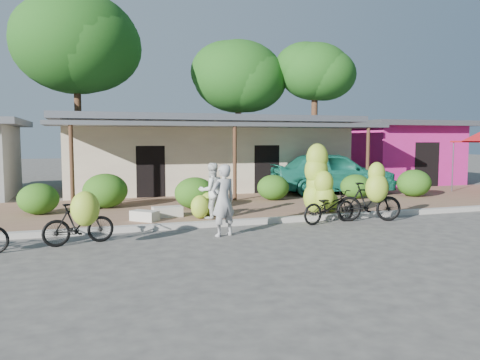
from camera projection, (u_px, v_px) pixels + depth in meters
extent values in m
plane|color=#43413F|center=(310.00, 237.00, 11.38)|extent=(100.00, 100.00, 0.00)
cube|color=#8D644C|center=(244.00, 206.00, 16.11)|extent=(60.00, 6.00, 0.12)
cube|color=#A8A399|center=(278.00, 220.00, 13.27)|extent=(60.00, 0.25, 0.15)
cube|color=beige|center=(203.00, 156.00, 21.65)|extent=(12.00, 6.00, 3.10)
cube|color=slate|center=(203.00, 120.00, 21.51)|extent=(13.00, 7.00, 0.25)
cube|color=black|center=(220.00, 170.00, 18.90)|extent=(1.40, 0.12, 2.20)
cube|color=slate|center=(228.00, 125.00, 17.75)|extent=(13.00, 2.00, 0.15)
cylinder|color=#4D311E|center=(72.00, 168.00, 15.29)|extent=(0.14, 0.14, 2.85)
cylinder|color=#4D311E|center=(235.00, 165.00, 17.03)|extent=(0.14, 0.14, 2.85)
cylinder|color=#4D311E|center=(368.00, 162.00, 18.77)|extent=(0.14, 0.14, 2.85)
cube|color=#C81E82|center=(395.00, 155.00, 24.92)|extent=(5.00, 5.00, 3.00)
cube|color=slate|center=(396.00, 124.00, 24.78)|extent=(6.00, 6.00, 0.25)
cube|color=black|center=(426.00, 165.00, 22.64)|extent=(1.40, 0.12, 2.20)
cylinder|color=#4D311E|center=(78.00, 110.00, 24.47)|extent=(0.36, 0.36, 7.72)
ellipsoid|color=#104210|center=(76.00, 43.00, 24.17)|extent=(6.50, 6.50, 5.20)
ellipsoid|color=#104210|center=(66.00, 38.00, 24.27)|extent=(5.52, 5.52, 4.42)
cylinder|color=#4D311E|center=(238.00, 125.00, 27.80)|extent=(0.36, 0.36, 6.37)
ellipsoid|color=#104210|center=(238.00, 77.00, 27.55)|extent=(5.29, 5.29, 4.23)
ellipsoid|color=#104210|center=(229.00, 72.00, 27.65)|extent=(4.50, 4.50, 3.60)
cylinder|color=#4D311E|center=(314.00, 123.00, 27.14)|extent=(0.36, 0.36, 6.59)
ellipsoid|color=#104210|center=(315.00, 72.00, 26.88)|extent=(4.09, 4.09, 3.28)
ellipsoid|color=#104210|center=(305.00, 67.00, 26.98)|extent=(3.48, 3.48, 2.78)
ellipsoid|color=#265714|center=(38.00, 199.00, 13.92)|extent=(1.20, 1.08, 0.93)
ellipsoid|color=#265714|center=(105.00, 191.00, 15.23)|extent=(1.44, 1.30, 1.13)
ellipsoid|color=#265714|center=(195.00, 193.00, 15.08)|extent=(1.31, 1.18, 1.02)
ellipsoid|color=#265714|center=(273.00, 187.00, 17.18)|extent=(1.19, 1.07, 0.93)
ellipsoid|color=#265714|center=(356.00, 186.00, 17.67)|extent=(1.17, 1.05, 0.91)
ellipsoid|color=#265714|center=(414.00, 183.00, 18.25)|extent=(1.35, 1.21, 1.05)
cylinder|color=#59595E|center=(453.00, 167.00, 19.98)|extent=(0.05, 0.05, 2.10)
imported|color=black|center=(79.00, 224.00, 10.48)|extent=(1.64, 0.80, 0.95)
ellipsoid|color=#A9CD33|center=(85.00, 209.00, 9.89)|extent=(0.60, 0.51, 0.75)
imported|color=black|center=(329.00, 207.00, 13.13)|extent=(1.89, 1.00, 0.94)
ellipsoid|color=#A9CD33|center=(315.00, 197.00, 13.56)|extent=(0.71, 0.61, 0.89)
ellipsoid|color=#A9CD33|center=(318.00, 184.00, 13.57)|extent=(0.71, 0.60, 0.88)
ellipsoid|color=#A9CD33|center=(316.00, 170.00, 13.50)|extent=(0.70, 0.59, 0.87)
ellipsoid|color=#A9CD33|center=(317.00, 158.00, 13.48)|extent=(0.65, 0.55, 0.81)
ellipsoid|color=#A9CD33|center=(325.00, 197.00, 13.28)|extent=(0.59, 0.50, 0.74)
ellipsoid|color=#A9CD33|center=(324.00, 183.00, 13.22)|extent=(0.56, 0.47, 0.70)
imported|color=black|center=(369.00, 202.00, 13.43)|extent=(1.95, 1.02, 1.13)
ellipsoid|color=#A9CD33|center=(377.00, 188.00, 12.74)|extent=(0.64, 0.55, 0.80)
ellipsoid|color=#A9CD33|center=(377.00, 173.00, 12.75)|extent=(0.47, 0.40, 0.59)
ellipsoid|color=#A9CD33|center=(209.00, 204.00, 13.70)|extent=(0.56, 0.47, 0.70)
ellipsoid|color=#A9CD33|center=(200.00, 207.00, 13.21)|extent=(0.53, 0.45, 0.67)
ellipsoid|color=#A9CD33|center=(331.00, 203.00, 14.35)|extent=(0.48, 0.41, 0.60)
cube|color=beige|center=(167.00, 212.00, 13.50)|extent=(0.87, 0.45, 0.30)
cube|color=beige|center=(145.00, 216.00, 12.86)|extent=(0.81, 0.79, 0.28)
imported|color=gray|center=(223.00, 200.00, 11.37)|extent=(0.74, 0.59, 1.76)
imported|color=silver|center=(212.00, 191.00, 13.20)|extent=(0.86, 0.73, 1.58)
imported|color=#186D58|center=(332.00, 173.00, 19.19)|extent=(5.37, 2.89, 1.74)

